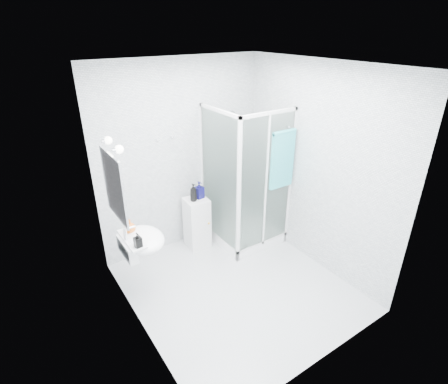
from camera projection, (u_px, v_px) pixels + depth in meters
room at (238, 192)px, 3.76m from camera, size 2.40×2.60×2.60m
shower_enclosure at (243, 215)px, 5.04m from camera, size 0.90×0.95×2.00m
wall_basin at (141, 241)px, 3.82m from camera, size 0.46×0.56×0.35m
mirror at (114, 187)px, 3.42m from camera, size 0.02×0.60×0.70m
vanity_lights at (113, 145)px, 3.26m from camera, size 0.10×0.40×0.08m
wall_hooks at (165, 139)px, 4.44m from camera, size 0.23×0.06×0.03m
storage_cabinet at (197, 223)px, 4.99m from camera, size 0.33×0.34×0.75m
hand_towel at (283, 158)px, 4.49m from camera, size 0.36×0.05×0.78m
shampoo_bottle_a at (193, 193)px, 4.73m from camera, size 0.13×0.13×0.25m
shampoo_bottle_b at (199, 190)px, 4.82m from camera, size 0.12×0.13×0.24m
soap_dispenser_orange at (129, 226)px, 3.81m from camera, size 0.17×0.17×0.17m
soap_dispenser_black at (138, 240)px, 3.57m from camera, size 0.08×0.08×0.16m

